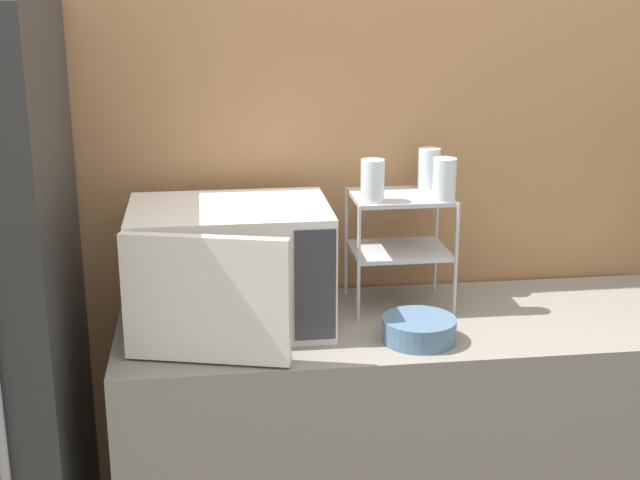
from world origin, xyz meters
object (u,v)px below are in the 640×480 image
Objects in this scene: dish_rack at (400,226)px; glass_front_left at (372,181)px; microwave at (229,268)px; glass_back_right at (429,168)px; glass_front_right at (444,179)px; bowl at (419,330)px.

glass_front_left is at bearing -145.35° from dish_rack.
glass_front_left reaches higher than microwave.
microwave is 4.63× the size of glass_back_right.
glass_front_left is at bearing 177.79° from glass_front_right.
glass_front_right is 0.60× the size of bowl.
microwave is at bearing 161.00° from bowl.
microwave is 2.77× the size of bowl.
microwave is 0.65m from glass_back_right.
dish_rack is 1.68× the size of bowl.
bowl is at bearing -118.40° from glass_front_right.
bowl is at bearing -19.00° from microwave.
dish_rack is at bearing 144.86° from glass_front_right.
microwave is 0.63m from glass_front_right.
dish_rack is at bearing -143.47° from glass_back_right.
microwave is 0.53m from bowl.
glass_front_left is at bearing 5.47° from microwave.
bowl is (-0.11, -0.20, -0.35)m from glass_front_right.
glass_front_right reaches higher than bowl.
glass_back_right is at bearing 36.53° from dish_rack.
dish_rack reaches higher than bowl.
dish_rack is 2.82× the size of glass_back_right.
glass_front_right is (0.10, -0.07, 0.15)m from dish_rack.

